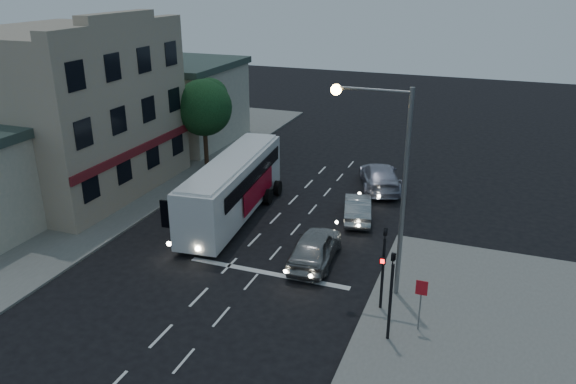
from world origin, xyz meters
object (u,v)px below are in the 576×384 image
at_px(traffic_signal_side, 391,286).
at_px(street_tree, 204,105).
at_px(car_sedan_a, 358,208).
at_px(car_sedan_b, 380,176).
at_px(traffic_signal_main, 384,259).
at_px(streetlight, 389,170).
at_px(tour_bus, 233,186).
at_px(regulatory_sign, 421,297).
at_px(car_suv, 315,247).

relative_size(traffic_signal_side, street_tree, 0.66).
xyz_separation_m(car_sedan_a, car_sedan_b, (0.14, 5.34, 0.13)).
distance_m(traffic_signal_main, streetlight, 3.61).
bearing_deg(tour_bus, streetlight, -33.99).
bearing_deg(car_sedan_b, regulatory_sign, 89.12).
bearing_deg(car_suv, car_sedan_b, -98.01).
xyz_separation_m(car_suv, traffic_signal_side, (4.56, -5.00, 1.61)).
distance_m(tour_bus, car_sedan_a, 7.22).
xyz_separation_m(tour_bus, car_suv, (6.13, -3.69, -1.06)).
bearing_deg(street_tree, tour_bus, -52.35).
height_order(regulatory_sign, streetlight, streetlight).
relative_size(car_sedan_b, streetlight, 0.63).
distance_m(tour_bus, traffic_signal_main, 12.05).
bearing_deg(car_suv, car_sedan_a, -100.60).
height_order(tour_bus, street_tree, street_tree).
relative_size(car_suv, streetlight, 0.53).
xyz_separation_m(tour_bus, regulatory_sign, (11.69, -7.72, -0.28)).
bearing_deg(regulatory_sign, car_sedan_b, 107.39).
distance_m(car_sedan_b, streetlight, 13.88).
height_order(car_sedan_b, street_tree, street_tree).
xyz_separation_m(traffic_signal_side, streetlight, (-0.96, 3.40, 3.31)).
bearing_deg(regulatory_sign, car_sedan_a, 116.50).
relative_size(traffic_signal_side, streetlight, 0.46).
height_order(traffic_signal_main, regulatory_sign, traffic_signal_main).
bearing_deg(streetlight, car_sedan_a, 111.69).
bearing_deg(traffic_signal_main, streetlight, 100.20).
bearing_deg(car_sedan_b, street_tree, -18.93).
bearing_deg(regulatory_sign, traffic_signal_main, 149.16).
xyz_separation_m(car_sedan_b, traffic_signal_main, (3.03, -14.10, 1.60)).
height_order(car_sedan_a, streetlight, streetlight).
bearing_deg(traffic_signal_main, street_tree, 137.97).
relative_size(regulatory_sign, streetlight, 0.24).
bearing_deg(streetlight, car_sedan_b, 102.36).
bearing_deg(traffic_signal_side, streetlight, 105.70).
relative_size(tour_bus, car_suv, 2.40).
relative_size(car_suv, car_sedan_a, 1.15).
bearing_deg(car_sedan_a, tour_bus, 2.67).
distance_m(traffic_signal_side, regulatory_sign, 1.61).
distance_m(traffic_signal_side, street_tree, 23.24).
bearing_deg(car_suv, tour_bus, -34.75).
bearing_deg(tour_bus, car_sedan_b, 41.24).
distance_m(tour_bus, car_sedan_b, 10.20).
height_order(car_sedan_a, regulatory_sign, regulatory_sign).
distance_m(traffic_signal_side, streetlight, 4.84).
height_order(car_sedan_a, traffic_signal_main, traffic_signal_main).
xyz_separation_m(traffic_signal_side, street_tree, (-16.51, 16.22, 2.08)).
height_order(car_suv, traffic_signal_side, traffic_signal_side).
relative_size(car_sedan_b, traffic_signal_main, 1.38).
relative_size(tour_bus, car_sedan_a, 2.75).
height_order(tour_bus, car_sedan_a, tour_bus).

